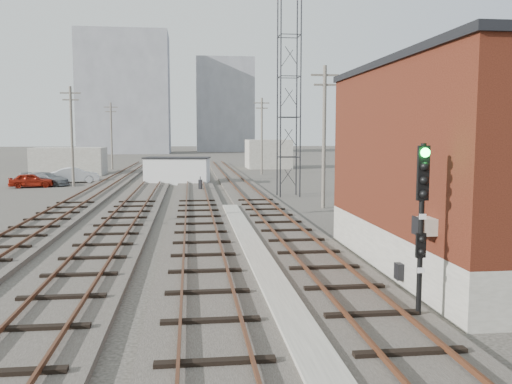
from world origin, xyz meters
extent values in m
plane|color=#282621|center=(0.00, 60.00, 0.00)|extent=(320.00, 320.00, 0.00)
cube|color=#332D28|center=(2.50, 39.00, 0.10)|extent=(3.20, 90.00, 0.20)
cube|color=#4C2816|center=(1.78, 39.00, 0.33)|extent=(0.07, 90.00, 0.12)
cube|color=#4C2816|center=(3.22, 39.00, 0.33)|extent=(0.07, 90.00, 0.12)
cube|color=#332D28|center=(-1.50, 39.00, 0.10)|extent=(3.20, 90.00, 0.20)
cube|color=#4C2816|center=(-2.22, 39.00, 0.33)|extent=(0.07, 90.00, 0.12)
cube|color=#4C2816|center=(-0.78, 39.00, 0.33)|extent=(0.07, 90.00, 0.12)
cube|color=#332D28|center=(-5.50, 39.00, 0.10)|extent=(3.20, 90.00, 0.20)
cube|color=#4C2816|center=(-6.22, 39.00, 0.33)|extent=(0.07, 90.00, 0.12)
cube|color=#4C2816|center=(-4.78, 39.00, 0.33)|extent=(0.07, 90.00, 0.12)
cube|color=#332D28|center=(-9.50, 39.00, 0.10)|extent=(3.20, 90.00, 0.20)
cube|color=#4C2816|center=(-10.22, 39.00, 0.33)|extent=(0.07, 90.00, 0.12)
cube|color=#4C2816|center=(-8.78, 39.00, 0.33)|extent=(0.07, 90.00, 0.12)
cube|color=gray|center=(0.50, 14.00, 0.13)|extent=(0.90, 28.00, 0.26)
cube|color=gray|center=(7.50, 12.00, 0.75)|extent=(6.00, 12.00, 1.50)
cube|color=#552214|center=(7.50, 12.00, 4.25)|extent=(6.00, 12.00, 5.50)
cube|color=black|center=(7.50, 12.00, 7.10)|extent=(6.20, 12.20, 0.25)
cube|color=beige|center=(4.28, 8.00, 2.25)|extent=(0.45, 0.62, 0.45)
cube|color=black|center=(4.40, 10.00, 0.50)|extent=(0.20, 0.35, 0.50)
cylinder|color=black|center=(4.75, 34.25, 7.50)|extent=(0.10, 0.10, 15.00)
cylinder|color=black|center=(6.25, 34.25, 7.50)|extent=(0.10, 0.10, 15.00)
cylinder|color=black|center=(4.75, 35.75, 7.50)|extent=(0.10, 0.10, 15.00)
cylinder|color=black|center=(6.25, 35.75, 7.50)|extent=(0.10, 0.10, 15.00)
cylinder|color=#595147|center=(-12.50, 45.00, 4.50)|extent=(0.24, 0.24, 9.00)
cube|color=#595147|center=(-12.50, 45.00, 8.40)|extent=(1.80, 0.12, 0.12)
cube|color=#595147|center=(-12.50, 45.00, 7.80)|extent=(1.40, 0.12, 0.12)
cylinder|color=#595147|center=(-12.50, 70.00, 4.50)|extent=(0.24, 0.24, 9.00)
cube|color=#595147|center=(-12.50, 70.00, 8.40)|extent=(1.80, 0.12, 0.12)
cube|color=#595147|center=(-12.50, 70.00, 7.80)|extent=(1.40, 0.12, 0.12)
cylinder|color=#595147|center=(6.50, 28.00, 4.50)|extent=(0.24, 0.24, 9.00)
cube|color=#595147|center=(6.50, 28.00, 8.40)|extent=(1.80, 0.12, 0.12)
cube|color=#595147|center=(6.50, 28.00, 7.80)|extent=(1.40, 0.12, 0.12)
cylinder|color=#595147|center=(6.50, 58.00, 4.50)|extent=(0.24, 0.24, 9.00)
cube|color=#595147|center=(6.50, 58.00, 8.40)|extent=(1.80, 0.12, 0.12)
cube|color=#595147|center=(6.50, 58.00, 7.80)|extent=(1.40, 0.12, 0.12)
cube|color=gray|center=(-18.00, 135.00, 15.00)|extent=(22.00, 14.00, 30.00)
cube|color=gray|center=(8.00, 150.00, 13.00)|extent=(16.00, 12.00, 26.00)
cube|color=gray|center=(-16.00, 60.00, 1.60)|extent=(8.00, 5.00, 3.20)
cube|color=gray|center=(9.00, 70.00, 2.00)|extent=(6.00, 6.00, 4.00)
cube|color=gray|center=(3.70, 6.96, 0.05)|extent=(0.40, 0.40, 0.10)
cylinder|color=black|center=(3.70, 6.96, 2.24)|extent=(0.13, 0.13, 4.48)
cube|color=black|center=(3.70, 6.94, 3.75)|extent=(0.29, 0.10, 1.34)
sphere|color=#0CE533|center=(3.70, 6.85, 4.26)|extent=(0.22, 0.22, 0.22)
sphere|color=black|center=(3.70, 6.85, 3.92)|extent=(0.22, 0.22, 0.22)
sphere|color=black|center=(3.70, 6.85, 3.58)|extent=(0.22, 0.22, 0.22)
sphere|color=black|center=(3.70, 6.85, 3.25)|extent=(0.22, 0.22, 0.22)
cube|color=black|center=(3.70, 6.94, 1.96)|extent=(0.25, 0.09, 0.62)
cube|color=white|center=(3.70, 6.88, 2.69)|extent=(0.18, 0.02, 0.13)
cube|color=white|center=(3.70, 6.88, 1.34)|extent=(0.18, 0.02, 0.13)
cube|color=black|center=(-1.13, 39.36, 0.53)|extent=(0.34, 0.34, 0.89)
cylinder|color=black|center=(-1.13, 39.36, 1.11)|extent=(0.07, 0.07, 0.27)
cube|color=silver|center=(-3.18, 46.26, 1.24)|extent=(6.27, 3.45, 2.47)
cube|color=black|center=(-3.18, 46.26, 2.52)|extent=(6.50, 3.68, 0.12)
imported|color=maroon|center=(-16.04, 44.50, 0.64)|extent=(4.02, 2.30, 1.29)
imported|color=#B3B7BB|center=(-13.13, 49.07, 0.75)|extent=(4.73, 2.31, 1.49)
imported|color=slate|center=(-15.12, 45.88, 0.63)|extent=(4.66, 2.93, 1.26)
camera|label=1|loc=(-1.94, -5.64, 4.68)|focal=38.00mm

